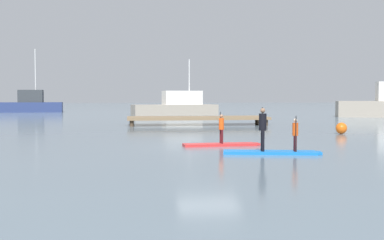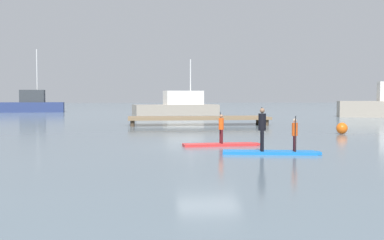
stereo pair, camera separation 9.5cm
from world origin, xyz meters
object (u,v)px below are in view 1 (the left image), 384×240
paddler_child_front (295,133)px  trawler_grey_distant (31,104)px  motor_boat_small_navy (177,106)px  paddleboard_near (221,145)px  paddleboard_far (272,152)px  paddler_adult (263,126)px  mooring_buoy_near (341,128)px  paddler_child_solo (221,127)px

paddler_child_front → trawler_grey_distant: bearing=111.2°
paddler_child_front → motor_boat_small_navy: size_ratio=0.13×
paddleboard_near → paddleboard_far: same height
motor_boat_small_navy → trawler_grey_distant: size_ratio=1.19×
paddler_adult → paddleboard_near: bearing=107.9°
paddleboard_near → trawler_grey_distant: trawler_grey_distant is taller
trawler_grey_distant → paddler_adult: bearing=-69.9°
paddleboard_near → paddleboard_far: 3.16m
trawler_grey_distant → paddler_child_front: bearing=-68.8°
paddler_adult → mooring_buoy_near: bearing=50.9°
paddler_adult → paddler_child_front: (1.10, -0.25, -0.22)m
paddleboard_near → paddleboard_far: size_ratio=0.92×
paddleboard_far → paddler_adult: bearing=167.0°
paddler_child_solo → paddleboard_far: bearing=-67.2°
paddleboard_near → motor_boat_small_navy: size_ratio=0.34×
paddler_child_solo → motor_boat_small_navy: size_ratio=0.14×
trawler_grey_distant → mooring_buoy_near: bearing=-58.0°
trawler_grey_distant → mooring_buoy_near: (23.08, -36.90, -0.71)m
paddleboard_far → mooring_buoy_near: bearing=52.5°
motor_boat_small_navy → trawler_grey_distant: trawler_grey_distant is taller
paddler_child_solo → paddler_child_front: bearing=-56.9°
paddleboard_near → mooring_buoy_near: (7.51, 5.29, 0.25)m
paddler_adult → trawler_grey_distant: 47.95m
paddleboard_near → paddler_child_front: 3.75m
paddler_child_front → paddleboard_near: bearing=123.1°
paddler_child_solo → paddler_child_front: size_ratio=1.03×
paddler_adult → paddler_child_solo: bearing=107.9°
paddleboard_far → motor_boat_small_navy: size_ratio=0.37×
paddler_adult → mooring_buoy_near: size_ratio=2.55×
paddleboard_near → paddler_child_solo: paddler_child_solo is taller
paddleboard_far → mooring_buoy_near: (6.29, 8.20, 0.25)m
paddler_child_solo → paddleboard_near: bearing=-84.7°
paddler_adult → motor_boat_small_navy: (0.40, 34.58, -0.02)m
paddleboard_near → paddler_adult: bearing=-72.1°
paddler_adult → paddleboard_far: bearing=-13.0°
paddleboard_far → paddler_child_front: paddler_child_front is taller
paddleboard_near → paddler_adult: size_ratio=2.07×
paddleboard_near → motor_boat_small_navy: (1.32, 31.74, 0.89)m
paddler_adult → motor_boat_small_navy: motor_boat_small_navy is taller
paddleboard_far → mooring_buoy_near: size_ratio=5.74×
paddler_child_solo → paddler_adult: bearing=-72.1°
paddler_child_front → motor_boat_small_navy: bearing=91.1°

